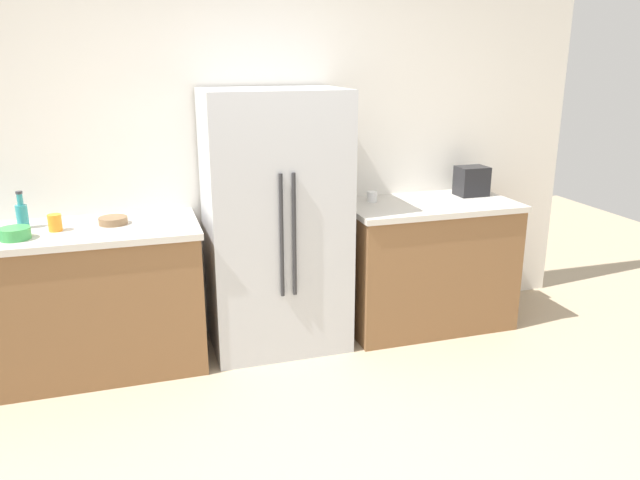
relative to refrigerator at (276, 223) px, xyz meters
name	(u,v)px	position (x,y,z in m)	size (l,w,h in m)	color
kitchen_back_panel	(251,123)	(-0.07, 0.38, 0.62)	(4.97, 0.10, 2.96)	silver
counter_left	(84,300)	(-1.23, 0.00, -0.40)	(1.45, 0.68, 0.93)	brown
counter_right	(426,264)	(1.12, 0.00, -0.40)	(1.21, 0.68, 0.93)	brown
refrigerator	(276,223)	(0.00, 0.00, 0.00)	(0.90, 0.64, 1.73)	#B2B5BA
toaster	(472,181)	(1.51, 0.11, 0.17)	(0.22, 0.17, 0.21)	black
bottle_a	(22,214)	(-1.53, 0.11, 0.15)	(0.07, 0.07, 0.23)	teal
cup_a	(372,197)	(0.73, 0.13, 0.10)	(0.07, 0.07, 0.07)	white
cup_b	(55,223)	(-1.34, -0.02, 0.11)	(0.08, 0.08, 0.10)	orange
bowl_a	(113,221)	(-1.02, 0.04, 0.08)	(0.17, 0.17, 0.05)	brown
bowl_c	(15,233)	(-1.54, -0.13, 0.10)	(0.17, 0.17, 0.07)	green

